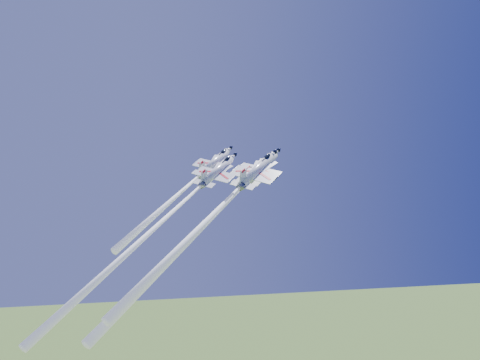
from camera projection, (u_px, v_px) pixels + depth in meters
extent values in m
cylinder|color=white|center=(261.00, 168.00, 123.38)|extent=(5.58, 8.98, 11.92)
cone|color=white|center=(276.00, 153.00, 128.54)|extent=(3.28, 3.61, 3.40)
cone|color=black|center=(280.00, 149.00, 129.74)|extent=(1.65, 1.82, 1.71)
cone|color=slate|center=(246.00, 183.00, 118.62)|extent=(3.02, 3.01, 2.45)
ellipsoid|color=black|center=(271.00, 155.00, 126.32)|extent=(3.09, 2.94, 2.68)
cube|color=black|center=(268.00, 157.00, 125.08)|extent=(0.98, 0.91, 0.90)
cube|color=white|center=(258.00, 172.00, 122.65)|extent=(10.05, 9.09, 4.54)
cube|color=white|center=(261.00, 162.00, 125.79)|extent=(3.25, 2.77, 2.15)
cube|color=white|center=(271.00, 165.00, 124.54)|extent=(3.25, 2.77, 2.15)
cube|color=white|center=(248.00, 181.00, 119.37)|extent=(5.41, 4.91, 2.42)
cube|color=white|center=(248.00, 174.00, 118.63)|extent=(2.50, 3.10, 3.95)
cube|color=red|center=(249.00, 168.00, 118.07)|extent=(1.11, 1.11, 1.18)
cube|color=black|center=(261.00, 171.00, 123.91)|extent=(7.46, 6.10, 5.70)
sphere|color=white|center=(245.00, 184.00, 118.44)|extent=(1.15, 1.23, 1.12)
cone|color=white|center=(179.00, 250.00, 101.43)|extent=(13.73, 28.14, 42.44)
cylinder|color=white|center=(214.00, 163.00, 122.21)|extent=(4.67, 7.51, 9.97)
cone|color=white|center=(229.00, 150.00, 126.53)|extent=(2.74, 3.02, 2.85)
cone|color=black|center=(232.00, 147.00, 127.53)|extent=(1.38, 1.52, 1.43)
cone|color=slate|center=(200.00, 175.00, 118.23)|extent=(2.52, 2.52, 2.05)
ellipsoid|color=black|center=(223.00, 152.00, 124.67)|extent=(2.58, 2.46, 2.24)
cube|color=black|center=(220.00, 154.00, 123.64)|extent=(0.82, 0.76, 0.76)
cube|color=white|center=(212.00, 166.00, 121.60)|extent=(8.40, 7.61, 3.80)
cube|color=white|center=(215.00, 158.00, 124.23)|extent=(2.71, 2.32, 1.79)
cube|color=white|center=(223.00, 160.00, 123.18)|extent=(2.71, 2.32, 1.79)
cube|color=white|center=(202.00, 174.00, 118.85)|extent=(4.52, 4.11, 2.02)
cube|color=white|center=(202.00, 168.00, 118.24)|extent=(2.09, 2.59, 3.30)
cube|color=red|center=(202.00, 162.00, 117.77)|extent=(0.93, 0.92, 0.98)
cube|color=black|center=(215.00, 166.00, 122.65)|extent=(6.24, 5.10, 4.77)
sphere|color=white|center=(199.00, 176.00, 118.08)|extent=(0.96, 1.03, 0.94)
cone|color=white|center=(161.00, 210.00, 108.54)|extent=(8.45, 16.47, 24.28)
cylinder|color=white|center=(257.00, 171.00, 116.13)|extent=(5.50, 8.84, 11.73)
cone|color=white|center=(273.00, 155.00, 121.21)|extent=(3.22, 3.55, 3.35)
cone|color=black|center=(276.00, 151.00, 122.39)|extent=(1.63, 1.79, 1.68)
cone|color=slate|center=(240.00, 187.00, 111.45)|extent=(2.97, 2.96, 2.41)
ellipsoid|color=black|center=(267.00, 157.00, 119.03)|extent=(3.04, 2.89, 2.63)
cube|color=black|center=(263.00, 160.00, 117.81)|extent=(0.96, 0.90, 0.89)
cube|color=white|center=(254.00, 174.00, 115.42)|extent=(9.89, 8.95, 4.47)
cube|color=white|center=(257.00, 165.00, 118.51)|extent=(3.19, 2.73, 2.11)
cube|color=white|center=(267.00, 167.00, 117.28)|extent=(3.19, 2.73, 2.11)
cube|color=white|center=(243.00, 185.00, 112.19)|extent=(5.32, 4.84, 2.38)
cube|color=white|center=(243.00, 177.00, 111.46)|extent=(2.46, 3.05, 3.89)
cube|color=red|center=(243.00, 171.00, 110.91)|extent=(1.09, 1.09, 1.16)
cube|color=black|center=(257.00, 174.00, 116.66)|extent=(7.35, 6.00, 5.61)
sphere|color=white|center=(240.00, 187.00, 111.27)|extent=(1.13, 1.21, 1.11)
cone|color=white|center=(183.00, 245.00, 97.34)|extent=(11.69, 23.46, 35.04)
cylinder|color=white|center=(217.00, 171.00, 112.57)|extent=(4.66, 7.49, 9.95)
cone|color=white|center=(233.00, 157.00, 116.87)|extent=(2.73, 3.01, 2.84)
cone|color=black|center=(236.00, 154.00, 117.87)|extent=(1.38, 1.52, 1.43)
cone|color=slate|center=(202.00, 185.00, 108.59)|extent=(2.52, 2.51, 2.04)
ellipsoid|color=black|center=(227.00, 159.00, 115.02)|extent=(2.58, 2.45, 2.23)
cube|color=black|center=(224.00, 161.00, 113.99)|extent=(0.82, 0.76, 0.75)
cube|color=white|center=(214.00, 174.00, 111.96)|extent=(8.38, 7.59, 3.79)
cube|color=white|center=(218.00, 166.00, 114.58)|extent=(2.71, 2.31, 1.79)
cube|color=white|center=(227.00, 168.00, 113.54)|extent=(2.71, 2.31, 1.79)
cube|color=white|center=(204.00, 183.00, 109.22)|extent=(4.51, 4.10, 2.02)
cube|color=white|center=(204.00, 177.00, 108.61)|extent=(2.08, 2.58, 3.30)
cube|color=red|center=(204.00, 171.00, 108.14)|extent=(0.92, 0.92, 0.98)
cube|color=black|center=(218.00, 174.00, 113.01)|extent=(6.23, 5.09, 4.76)
sphere|color=white|center=(201.00, 186.00, 108.44)|extent=(0.96, 1.03, 0.94)
cone|color=white|center=(127.00, 253.00, 92.78)|extent=(12.40, 25.69, 38.91)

